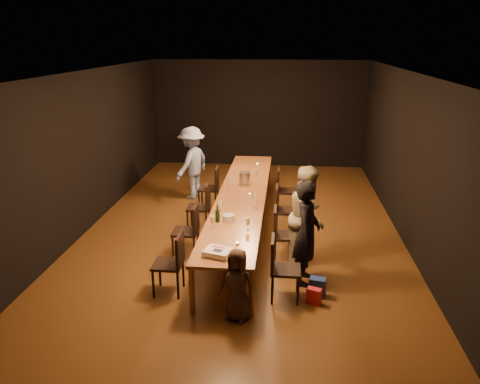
# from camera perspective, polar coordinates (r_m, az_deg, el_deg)

# --- Properties ---
(ground) EXTENTS (10.00, 10.00, 0.00)m
(ground) POSITION_cam_1_polar(r_m,az_deg,el_deg) (9.12, 0.24, -4.74)
(ground) COLOR #412410
(ground) RESTS_ON ground
(room_shell) EXTENTS (6.04, 10.04, 3.02)m
(room_shell) POSITION_cam_1_polar(r_m,az_deg,el_deg) (8.53, 0.26, 8.21)
(room_shell) COLOR black
(room_shell) RESTS_ON ground
(table) EXTENTS (0.90, 6.00, 0.75)m
(table) POSITION_cam_1_polar(r_m,az_deg,el_deg) (8.87, 0.25, -0.57)
(table) COLOR #98522C
(table) RESTS_ON ground
(chair_right_0) EXTENTS (0.42, 0.42, 0.93)m
(chair_right_0) POSITION_cam_1_polar(r_m,az_deg,el_deg) (6.72, 5.59, -9.32)
(chair_right_0) COLOR black
(chair_right_0) RESTS_ON ground
(chair_right_1) EXTENTS (0.42, 0.42, 0.93)m
(chair_right_1) POSITION_cam_1_polar(r_m,az_deg,el_deg) (7.80, 5.65, -5.25)
(chair_right_1) COLOR black
(chair_right_1) RESTS_ON ground
(chair_right_2) EXTENTS (0.42, 0.42, 0.93)m
(chair_right_2) POSITION_cam_1_polar(r_m,az_deg,el_deg) (8.92, 5.70, -2.18)
(chair_right_2) COLOR black
(chair_right_2) RESTS_ON ground
(chair_right_3) EXTENTS (0.42, 0.42, 0.93)m
(chair_right_3) POSITION_cam_1_polar(r_m,az_deg,el_deg) (10.05, 5.73, 0.20)
(chair_right_3) COLOR black
(chair_right_3) RESTS_ON ground
(chair_left_0) EXTENTS (0.42, 0.42, 0.93)m
(chair_left_0) POSITION_cam_1_polar(r_m,az_deg,el_deg) (6.92, -8.80, -8.61)
(chair_left_0) COLOR black
(chair_left_0) RESTS_ON ground
(chair_left_1) EXTENTS (0.42, 0.42, 0.93)m
(chair_left_1) POSITION_cam_1_polar(r_m,az_deg,el_deg) (7.98, -6.70, -4.75)
(chair_left_1) COLOR black
(chair_left_1) RESTS_ON ground
(chair_left_2) EXTENTS (0.42, 0.42, 0.93)m
(chair_left_2) POSITION_cam_1_polar(r_m,az_deg,el_deg) (9.07, -5.11, -1.81)
(chair_left_2) COLOR black
(chair_left_2) RESTS_ON ground
(chair_left_3) EXTENTS (0.42, 0.42, 0.93)m
(chair_left_3) POSITION_cam_1_polar(r_m,az_deg,el_deg) (10.18, -3.87, 0.50)
(chair_left_3) COLOR black
(chair_left_3) RESTS_ON ground
(woman_birthday) EXTENTS (0.48, 0.64, 1.60)m
(woman_birthday) POSITION_cam_1_polar(r_m,az_deg,el_deg) (7.06, 8.14, -4.97)
(woman_birthday) COLOR black
(woman_birthday) RESTS_ON ground
(woman_tan) EXTENTS (0.89, 0.99, 1.67)m
(woman_tan) POSITION_cam_1_polar(r_m,az_deg,el_deg) (7.60, 8.26, -2.98)
(woman_tan) COLOR #BBAE8C
(woman_tan) RESTS_ON ground
(man_blue) EXTENTS (0.99, 1.23, 1.66)m
(man_blue) POSITION_cam_1_polar(r_m,az_deg,el_deg) (10.83, -5.89, 3.55)
(man_blue) COLOR #91AAE0
(man_blue) RESTS_ON ground
(child) EXTENTS (0.56, 0.45, 1.00)m
(child) POSITION_cam_1_polar(r_m,az_deg,el_deg) (6.22, -0.33, -11.24)
(child) COLOR #412D24
(child) RESTS_ON ground
(gift_bag_red) EXTENTS (0.23, 0.17, 0.24)m
(gift_bag_red) POSITION_cam_1_polar(r_m,az_deg,el_deg) (6.80, 8.99, -12.43)
(gift_bag_red) COLOR red
(gift_bag_red) RESTS_ON ground
(gift_bag_blue) EXTENTS (0.26, 0.20, 0.28)m
(gift_bag_blue) POSITION_cam_1_polar(r_m,az_deg,el_deg) (6.99, 9.41, -11.36)
(gift_bag_blue) COLOR #234198
(gift_bag_blue) RESTS_ON ground
(birthday_cake) EXTENTS (0.43, 0.38, 0.09)m
(birthday_cake) POSITION_cam_1_polar(r_m,az_deg,el_deg) (6.42, -2.69, -7.36)
(birthday_cake) COLOR white
(birthday_cake) RESTS_ON table
(plate_stack) EXTENTS (0.20, 0.20, 0.11)m
(plate_stack) POSITION_cam_1_polar(r_m,az_deg,el_deg) (7.56, -1.40, -3.17)
(plate_stack) COLOR silver
(plate_stack) RESTS_ON table
(champagne_bottle) EXTENTS (0.08, 0.08, 0.31)m
(champagne_bottle) POSITION_cam_1_polar(r_m,az_deg,el_deg) (7.49, -2.76, -2.57)
(champagne_bottle) COLOR black
(champagne_bottle) RESTS_ON table
(ice_bucket) EXTENTS (0.24, 0.24, 0.24)m
(ice_bucket) POSITION_cam_1_polar(r_m,az_deg,el_deg) (9.46, 0.57, 1.70)
(ice_bucket) COLOR #ACACB0
(ice_bucket) RESTS_ON table
(wineglass_0) EXTENTS (0.06, 0.06, 0.21)m
(wineglass_0) POSITION_cam_1_polar(r_m,az_deg,el_deg) (7.26, -3.37, -3.71)
(wineglass_0) COLOR beige
(wineglass_0) RESTS_ON table
(wineglass_1) EXTENTS (0.06, 0.06, 0.21)m
(wineglass_1) POSITION_cam_1_polar(r_m,az_deg,el_deg) (7.19, 0.95, -3.92)
(wineglass_1) COLOR beige
(wineglass_1) RESTS_ON table
(wineglass_2) EXTENTS (0.06, 0.06, 0.21)m
(wineglass_2) POSITION_cam_1_polar(r_m,az_deg,el_deg) (7.91, -2.39, -1.81)
(wineglass_2) COLOR silver
(wineglass_2) RESTS_ON table
(wineglass_3) EXTENTS (0.06, 0.06, 0.21)m
(wineglass_3) POSITION_cam_1_polar(r_m,az_deg,el_deg) (8.27, 1.90, -0.91)
(wineglass_3) COLOR beige
(wineglass_3) RESTS_ON table
(wineglass_4) EXTENTS (0.06, 0.06, 0.21)m
(wineglass_4) POSITION_cam_1_polar(r_m,az_deg,el_deg) (9.19, -1.17, 1.10)
(wineglass_4) COLOR silver
(wineglass_4) RESTS_ON table
(wineglass_5) EXTENTS (0.06, 0.06, 0.21)m
(wineglass_5) POSITION_cam_1_polar(r_m,az_deg,el_deg) (9.76, 2.01, 2.11)
(wineglass_5) COLOR silver
(wineglass_5) RESTS_ON table
(tealight_near) EXTENTS (0.05, 0.05, 0.03)m
(tealight_near) POSITION_cam_1_polar(r_m,az_deg,el_deg) (6.74, -0.32, -6.31)
(tealight_near) COLOR #B2B7B2
(tealight_near) RESTS_ON table
(tealight_mid) EXTENTS (0.05, 0.05, 0.03)m
(tealight_mid) POSITION_cam_1_polar(r_m,az_deg,el_deg) (8.80, 1.19, -0.31)
(tealight_mid) COLOR #B2B7B2
(tealight_mid) RESTS_ON table
(tealight_far) EXTENTS (0.05, 0.05, 0.03)m
(tealight_far) POSITION_cam_1_polar(r_m,az_deg,el_deg) (10.92, 2.13, 3.40)
(tealight_far) COLOR #B2B7B2
(tealight_far) RESTS_ON table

